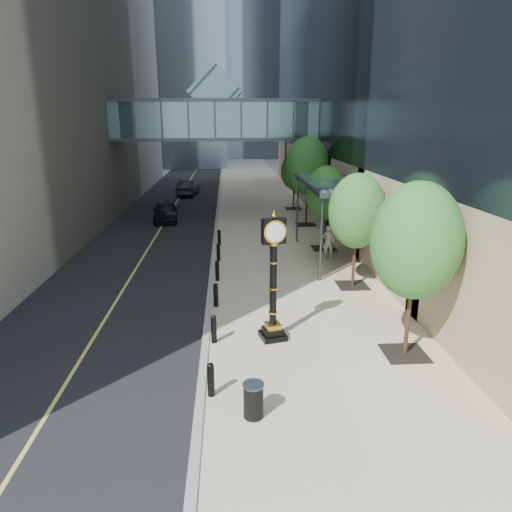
% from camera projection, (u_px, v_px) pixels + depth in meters
% --- Properties ---
extents(ground, '(320.00, 320.00, 0.00)m').
position_uv_depth(ground, '(313.00, 416.00, 11.98)').
color(ground, gray).
rests_on(ground, ground).
extents(road, '(8.00, 180.00, 0.02)m').
position_uv_depth(road, '(183.00, 192.00, 49.83)').
color(road, black).
rests_on(road, ground).
extents(sidewalk, '(8.00, 180.00, 0.06)m').
position_uv_depth(sidewalk, '(256.00, 191.00, 50.30)').
color(sidewalk, '#C1AD94').
rests_on(sidewalk, ground).
extents(curb, '(0.25, 180.00, 0.07)m').
position_uv_depth(curb, '(220.00, 191.00, 50.06)').
color(curb, gray).
rests_on(curb, ground).
extents(distant_tower_c, '(22.00, 22.00, 65.00)m').
position_uv_depth(distant_tower_c, '(209.00, 19.00, 117.18)').
color(distant_tower_c, '#93A4B9').
rests_on(distant_tower_c, ground).
extents(skywalk, '(17.00, 4.20, 5.80)m').
position_uv_depth(skywalk, '(215.00, 117.00, 36.40)').
color(skywalk, slate).
rests_on(skywalk, ground).
extents(entrance_canopy, '(3.00, 8.00, 4.38)m').
position_uv_depth(entrance_canopy, '(333.00, 184.00, 24.39)').
color(entrance_canopy, '#383F44').
rests_on(entrance_canopy, ground).
extents(bollard_row, '(0.20, 16.20, 0.90)m').
position_uv_depth(bollard_row, '(217.00, 283.00, 20.28)').
color(bollard_row, black).
rests_on(bollard_row, sidewalk).
extents(street_trees, '(3.09, 28.54, 6.36)m').
position_uv_depth(street_trees, '(328.00, 187.00, 26.12)').
color(street_trees, black).
rests_on(street_trees, sidewalk).
extents(street_clock, '(1.02, 1.02, 4.50)m').
position_uv_depth(street_clock, '(273.00, 286.00, 15.58)').
color(street_clock, black).
rests_on(street_clock, sidewalk).
extents(trash_bin, '(0.62, 0.62, 0.90)m').
position_uv_depth(trash_bin, '(253.00, 401.00, 11.73)').
color(trash_bin, black).
rests_on(trash_bin, sidewalk).
extents(pedestrian, '(0.72, 0.49, 1.92)m').
position_uv_depth(pedestrian, '(328.00, 242.00, 25.23)').
color(pedestrian, '#B4AEA5').
rests_on(pedestrian, sidewalk).
extents(car_near, '(2.28, 4.64, 1.52)m').
position_uv_depth(car_near, '(165.00, 211.00, 35.05)').
color(car_near, black).
rests_on(car_near, road).
extents(car_far, '(2.19, 4.84, 1.54)m').
position_uv_depth(car_far, '(188.00, 188.00, 47.11)').
color(car_far, black).
rests_on(car_far, road).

